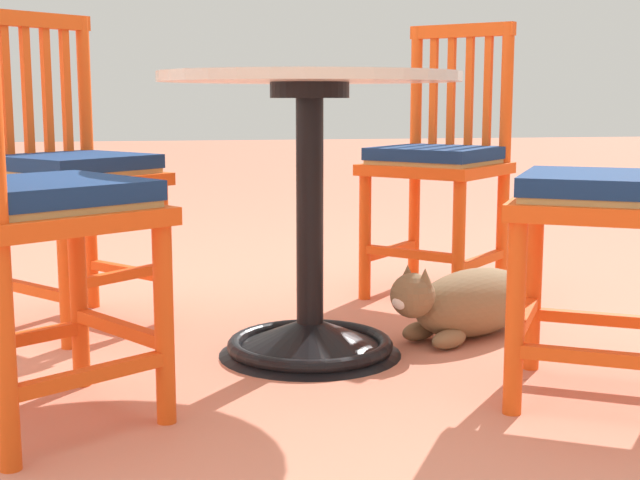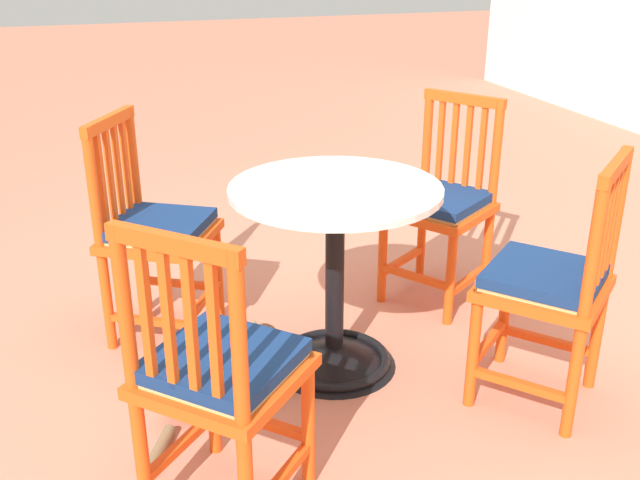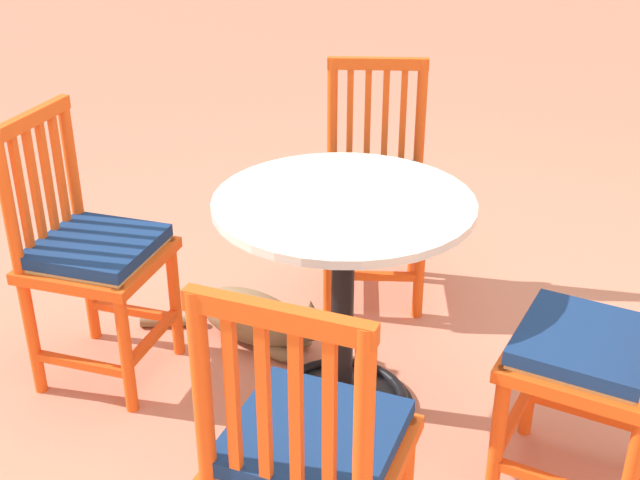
{
  "view_description": "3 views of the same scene",
  "coord_description": "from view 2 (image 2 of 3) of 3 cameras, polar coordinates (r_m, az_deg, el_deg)",
  "views": [
    {
      "loc": [
        -2.14,
        0.47,
        0.67
      ],
      "look_at": [
        0.27,
        0.03,
        0.28
      ],
      "focal_mm": 50.27,
      "sensor_mm": 36.0,
      "label": 1
    },
    {
      "loc": [
        2.43,
        -0.73,
        1.56
      ],
      "look_at": [
        -0.09,
        0.09,
        0.45
      ],
      "focal_mm": 41.46,
      "sensor_mm": 36.0,
      "label": 2
    },
    {
      "loc": [
        1.16,
        1.97,
        1.68
      ],
      "look_at": [
        0.12,
        -0.04,
        0.55
      ],
      "focal_mm": 46.47,
      "sensor_mm": 36.0,
      "label": 3
    }
  ],
  "objects": [
    {
      "name": "tabby_cat",
      "position": [
        2.7,
        -7.65,
        -10.3
      ],
      "size": [
        0.54,
        0.57,
        0.23
      ],
      "color": "brown",
      "rests_on": "ground_plane"
    },
    {
      "name": "orange_chair_near_fence",
      "position": [
        3.28,
        9.3,
        2.68
      ],
      "size": [
        0.56,
        0.56,
        0.91
      ],
      "color": "#E04C14",
      "rests_on": "ground_plane"
    },
    {
      "name": "cafe_table",
      "position": [
        2.77,
        1.13,
        -4.58
      ],
      "size": [
        0.76,
        0.76,
        0.73
      ],
      "color": "black",
      "rests_on": "ground_plane"
    },
    {
      "name": "orange_chair_at_corner",
      "position": [
        2.63,
        17.34,
        -3.37
      ],
      "size": [
        0.56,
        0.56,
        0.91
      ],
      "color": "#E04C14",
      "rests_on": "ground_plane"
    },
    {
      "name": "orange_chair_tucked_in",
      "position": [
        3.02,
        -12.62,
        0.57
      ],
      "size": [
        0.55,
        0.55,
        0.91
      ],
      "color": "#E04C14",
      "rests_on": "ground_plane"
    },
    {
      "name": "ground_plane",
      "position": [
        2.98,
        -1.09,
        -8.78
      ],
      "size": [
        24.0,
        24.0,
        0.0
      ],
      "primitive_type": "plane",
      "color": "#C6755B"
    },
    {
      "name": "orange_chair_facing_out",
      "position": [
        2.05,
        -7.78,
        -10.28
      ],
      "size": [
        0.57,
        0.57,
        0.91
      ],
      "color": "#E04C14",
      "rests_on": "ground_plane"
    }
  ]
}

